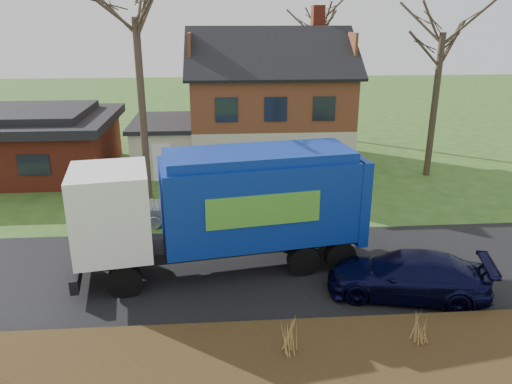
{
  "coord_description": "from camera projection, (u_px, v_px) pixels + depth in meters",
  "views": [
    {
      "loc": [
        -1.02,
        -15.96,
        8.71
      ],
      "look_at": [
        0.37,
        2.5,
        2.13
      ],
      "focal_mm": 35.0,
      "sensor_mm": 36.0,
      "label": 1
    }
  ],
  "objects": [
    {
      "name": "navy_wagon",
      "position": [
        408.0,
        275.0,
        16.17
      ],
      "size": [
        5.47,
        3.28,
        1.49
      ],
      "primitive_type": "imported",
      "rotation": [
        0.0,
        0.0,
        -1.82
      ],
      "color": "black",
      "rests_on": "ground"
    },
    {
      "name": "grass_clump_east",
      "position": [
        420.0,
        327.0,
        13.5
      ],
      "size": [
        0.35,
        0.29,
        0.87
      ],
      "color": "#AB844B",
      "rests_on": "mulch_verge"
    },
    {
      "name": "grass_clump_mid",
      "position": [
        290.0,
        335.0,
        13.03
      ],
      "size": [
        0.38,
        0.31,
        1.06
      ],
      "color": "#A58A48",
      "rests_on": "mulch_verge"
    },
    {
      "name": "main_house",
      "position": [
        260.0,
        98.0,
        29.81
      ],
      "size": [
        12.95,
        8.95,
        9.26
      ],
      "color": "beige",
      "rests_on": "ground"
    },
    {
      "name": "silver_sedan",
      "position": [
        123.0,
        213.0,
        21.43
      ],
      "size": [
        4.37,
        2.47,
        1.36
      ],
      "primitive_type": "imported",
      "rotation": [
        0.0,
        0.0,
        1.84
      ],
      "color": "#B0B4B8",
      "rests_on": "ground"
    },
    {
      "name": "garbage_truck",
      "position": [
        229.0,
        203.0,
        17.41
      ],
      "size": [
        10.44,
        4.32,
        4.34
      ],
      "rotation": [
        0.0,
        0.0,
        0.16
      ],
      "color": "black",
      "rests_on": "ground"
    },
    {
      "name": "ranch_house",
      "position": [
        29.0,
        142.0,
        28.75
      ],
      "size": [
        9.8,
        8.2,
        3.7
      ],
      "color": "maroon",
      "rests_on": "ground"
    },
    {
      "name": "tree_front_east",
      "position": [
        446.0,
        6.0,
        25.73
      ],
      "size": [
        4.04,
        4.04,
        11.23
      ],
      "color": "#3A3022",
      "rests_on": "ground"
    },
    {
      "name": "ground",
      "position": [
        251.0,
        271.0,
        17.99
      ],
      "size": [
        120.0,
        120.0,
        0.0
      ],
      "primitive_type": "plane",
      "color": "#2D501A",
      "rests_on": "ground"
    },
    {
      "name": "mulch_verge",
      "position": [
        264.0,
        364.0,
        12.96
      ],
      "size": [
        80.0,
        3.5,
        0.3
      ],
      "primitive_type": "cube",
      "color": "black",
      "rests_on": "ground"
    },
    {
      "name": "road",
      "position": [
        251.0,
        271.0,
        17.99
      ],
      "size": [
        80.0,
        7.0,
        0.02
      ],
      "primitive_type": "cube",
      "color": "black",
      "rests_on": "ground"
    },
    {
      "name": "tree_back",
      "position": [
        322.0,
        2.0,
        34.8
      ],
      "size": [
        3.63,
        3.63,
        11.5
      ],
      "color": "#382F22",
      "rests_on": "ground"
    }
  ]
}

